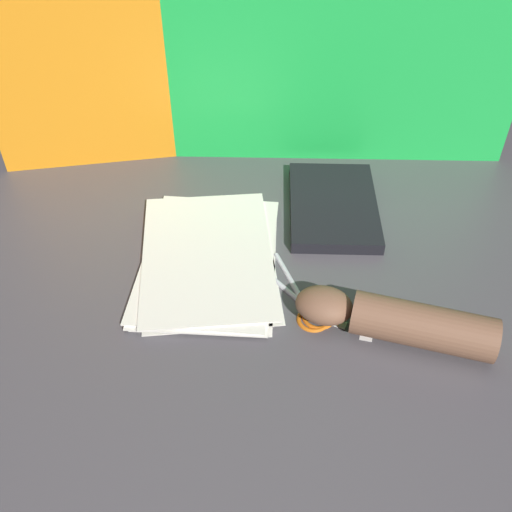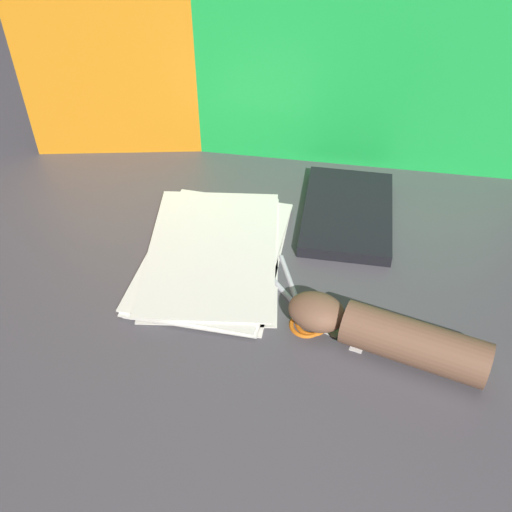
# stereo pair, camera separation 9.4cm
# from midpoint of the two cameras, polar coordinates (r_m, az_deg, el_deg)

# --- Properties ---
(ground_plane) EXTENTS (6.00, 6.00, 0.00)m
(ground_plane) POSITION_cam_midpoint_polar(r_m,az_deg,el_deg) (0.95, 2.48, -4.45)
(ground_plane) COLOR #4C494F
(backdrop_panel_left) EXTENTS (0.58, 0.12, 0.46)m
(backdrop_panel_left) POSITION_cam_midpoint_polar(r_m,az_deg,el_deg) (1.20, -6.12, 19.24)
(backdrop_panel_left) COLOR orange
(backdrop_panel_left) RESTS_ON ground_plane
(backdrop_panel_center) EXTENTS (0.71, 0.04, 0.42)m
(backdrop_panel_center) POSITION_cam_midpoint_polar(r_m,az_deg,el_deg) (1.18, 12.84, 17.14)
(backdrop_panel_center) COLOR green
(backdrop_panel_center) RESTS_ON ground_plane
(paper_stack) EXTENTS (0.25, 0.35, 0.02)m
(paper_stack) POSITION_cam_midpoint_polar(r_m,az_deg,el_deg) (1.02, -1.43, 0.09)
(paper_stack) COLOR white
(paper_stack) RESTS_ON ground_plane
(book_closed) EXTENTS (0.17, 0.25, 0.02)m
(book_closed) POSITION_cam_midpoint_polar(r_m,az_deg,el_deg) (1.12, 11.10, 3.96)
(book_closed) COLOR black
(book_closed) RESTS_ON ground_plane
(scissors) EXTENTS (0.14, 0.18, 0.01)m
(scissors) POSITION_cam_midpoint_polar(r_m,az_deg,el_deg) (0.94, 7.06, -5.04)
(scissors) COLOR silver
(scissors) RESTS_ON ground_plane
(hand_forearm) EXTENTS (0.30, 0.15, 0.07)m
(hand_forearm) POSITION_cam_midpoint_polar(r_m,az_deg,el_deg) (0.89, 15.53, -7.41)
(hand_forearm) COLOR brown
(hand_forearm) RESTS_ON ground_plane
(paper_scrap_near) EXTENTS (0.02, 0.02, 0.00)m
(paper_scrap_near) POSITION_cam_midpoint_polar(r_m,az_deg,el_deg) (0.91, 12.48, -8.77)
(paper_scrap_near) COLOR white
(paper_scrap_near) RESTS_ON ground_plane
(paper_scrap_mid) EXTENTS (0.02, 0.02, 0.00)m
(paper_scrap_mid) POSITION_cam_midpoint_polar(r_m,az_deg,el_deg) (0.92, 10.19, -7.30)
(paper_scrap_mid) COLOR white
(paper_scrap_mid) RESTS_ON ground_plane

